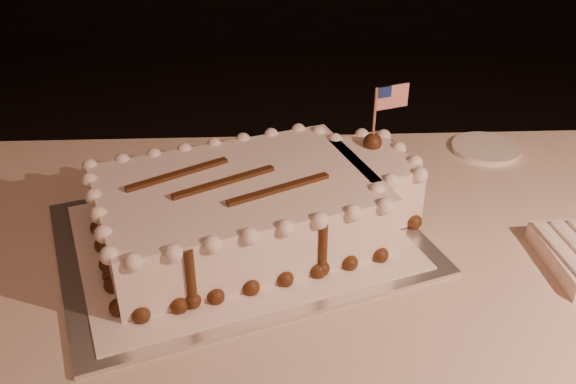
{
  "coord_description": "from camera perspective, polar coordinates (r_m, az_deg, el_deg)",
  "views": [
    {
      "loc": [
        -0.17,
        -0.26,
        1.37
      ],
      "look_at": [
        -0.13,
        0.61,
        0.84
      ],
      "focal_mm": 40.0,
      "sensor_mm": 36.0,
      "label": 1
    }
  ],
  "objects": [
    {
      "name": "cake_board",
      "position": [
        1.06,
        -4.32,
        -4.11
      ],
      "size": [
        0.68,
        0.59,
        0.01
      ],
      "primitive_type": "cube",
      "rotation": [
        0.0,
        0.0,
        0.33
      ],
      "color": "silver",
      "rests_on": "banquet_table"
    },
    {
      "name": "doily",
      "position": [
        1.06,
        -4.33,
        -3.89
      ],
      "size": [
        0.61,
        0.53,
        0.0
      ],
      "primitive_type": "cube",
      "rotation": [
        0.0,
        0.0,
        0.33
      ],
      "color": "white",
      "rests_on": "cake_board"
    },
    {
      "name": "sheet_cake",
      "position": [
        1.04,
        -2.86,
        -1.18
      ],
      "size": [
        0.56,
        0.42,
        0.21
      ],
      "color": "white",
      "rests_on": "doily"
    },
    {
      "name": "side_plate",
      "position": [
        1.4,
        17.17,
        3.72
      ],
      "size": [
        0.14,
        0.14,
        0.01
      ],
      "primitive_type": "cylinder",
      "color": "white",
      "rests_on": "banquet_table"
    }
  ]
}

